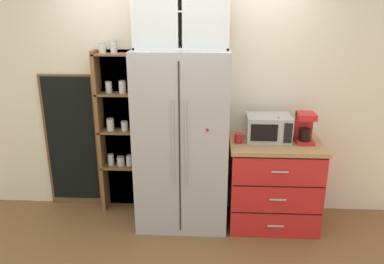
{
  "coord_description": "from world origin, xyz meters",
  "views": [
    {
      "loc": [
        0.29,
        -3.59,
        2.21
      ],
      "look_at": [
        0.1,
        0.03,
        1.01
      ],
      "focal_mm": 35.37,
      "sensor_mm": 36.0,
      "label": 1
    }
  ],
  "objects": [
    {
      "name": "chalkboard_menu",
      "position": [
        -1.27,
        0.33,
        0.77
      ],
      "size": [
        0.6,
        0.04,
        1.53
      ],
      "color": "brown",
      "rests_on": "ground"
    },
    {
      "name": "coffee_maker",
      "position": [
        1.22,
        0.04,
        1.08
      ],
      "size": [
        0.17,
        0.2,
        0.31
      ],
      "color": "red",
      "rests_on": "counter_cabinet"
    },
    {
      "name": "bottle_amber",
      "position": [
        0.95,
        0.01,
        1.03
      ],
      "size": [
        0.06,
        0.06,
        0.26
      ],
      "color": "brown",
      "rests_on": "counter_cabinet"
    },
    {
      "name": "wall_back_cream",
      "position": [
        0.0,
        0.4,
        1.27
      ],
      "size": [
        4.94,
        0.1,
        2.55
      ],
      "primitive_type": "cube",
      "color": "silver",
      "rests_on": "ground"
    },
    {
      "name": "ground_plane",
      "position": [
        0.0,
        0.0,
        0.0
      ],
      "size": [
        10.63,
        10.63,
        0.0
      ],
      "primitive_type": "plane",
      "color": "brown"
    },
    {
      "name": "upper_cabinet",
      "position": [
        0.0,
        0.08,
        2.17
      ],
      "size": [
        0.88,
        0.32,
        0.68
      ],
      "color": "silver",
      "rests_on": "refrigerator"
    },
    {
      "name": "microwave",
      "position": [
        0.87,
        0.08,
        1.05
      ],
      "size": [
        0.44,
        0.33,
        0.26
      ],
      "color": "#ADAFB5",
      "rests_on": "counter_cabinet"
    },
    {
      "name": "refrigerator",
      "position": [
        0.0,
        0.03,
        0.92
      ],
      "size": [
        0.92,
        0.66,
        1.84
      ],
      "color": "#ADAFB5",
      "rests_on": "ground"
    },
    {
      "name": "mug_red",
      "position": [
        0.57,
        -0.01,
        0.97
      ],
      "size": [
        0.11,
        0.08,
        0.1
      ],
      "color": "red",
      "rests_on": "counter_cabinet"
    },
    {
      "name": "counter_cabinet",
      "position": [
        0.95,
        0.04,
        0.46
      ],
      "size": [
        0.93,
        0.66,
        0.92
      ],
      "color": "red",
      "rests_on": "ground"
    },
    {
      "name": "bottle_cobalt",
      "position": [
        0.95,
        0.08,
        1.03
      ],
      "size": [
        0.06,
        0.06,
        0.25
      ],
      "color": "navy",
      "rests_on": "counter_cabinet"
    },
    {
      "name": "pantry_shelf_column",
      "position": [
        -0.72,
        0.3,
        0.94
      ],
      "size": [
        0.47,
        0.25,
        1.89
      ],
      "color": "brown",
      "rests_on": "ground"
    }
  ]
}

